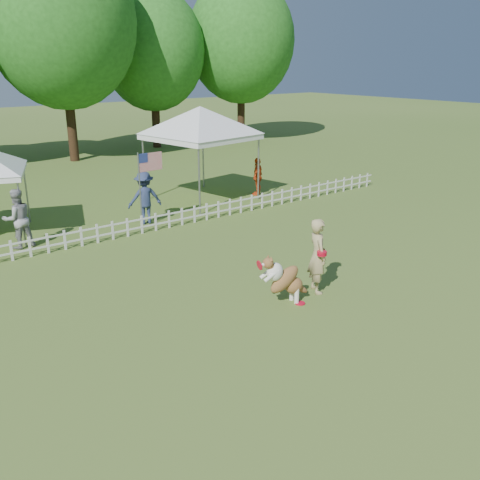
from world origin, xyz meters
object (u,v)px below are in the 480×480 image
(canopy_tent_right, at_px, (201,155))
(spectator_a, at_px, (18,219))
(flag_pole, at_px, (140,191))
(handler, at_px, (318,256))
(frisbee_on_turf, at_px, (300,303))
(spectator_c, at_px, (258,176))
(spectator_b, at_px, (145,198))
(dog, at_px, (285,279))

(canopy_tent_right, height_order, spectator_a, canopy_tent_right)
(flag_pole, bearing_deg, handler, -87.94)
(flag_pole, bearing_deg, frisbee_on_turf, -94.31)
(spectator_a, height_order, spectator_c, spectator_a)
(spectator_b, bearing_deg, frisbee_on_turf, 99.67)
(handler, xyz_separation_m, flag_pole, (-0.92, 7.07, 0.35))
(canopy_tent_right, relative_size, spectator_c, 2.31)
(flag_pole, height_order, spectator_c, flag_pole)
(spectator_a, bearing_deg, frisbee_on_turf, 114.68)
(canopy_tent_right, distance_m, flag_pole, 4.25)
(canopy_tent_right, height_order, spectator_b, canopy_tent_right)
(canopy_tent_right, xyz_separation_m, spectator_b, (-3.32, -1.52, -0.89))
(frisbee_on_turf, distance_m, canopy_tent_right, 10.15)
(handler, xyz_separation_m, spectator_b, (-0.53, 7.55, -0.02))
(handler, distance_m, canopy_tent_right, 9.53)
(frisbee_on_turf, distance_m, spectator_a, 8.80)
(canopy_tent_right, bearing_deg, flag_pole, -161.07)
(flag_pole, xyz_separation_m, spectator_b, (0.40, 0.47, -0.37))
(flag_pole, bearing_deg, canopy_tent_right, 22.90)
(dog, bearing_deg, canopy_tent_right, 78.71)
(dog, bearing_deg, spectator_b, 97.56)
(dog, xyz_separation_m, spectator_a, (-3.58, 7.64, 0.28))
(dog, bearing_deg, handler, 14.57)
(dog, height_order, flag_pole, flag_pole)
(spectator_c, bearing_deg, canopy_tent_right, -50.25)
(frisbee_on_turf, relative_size, flag_pole, 0.09)
(dog, relative_size, canopy_tent_right, 0.34)
(dog, height_order, frisbee_on_turf, dog)
(dog, distance_m, flag_pole, 7.16)
(handler, distance_m, spectator_a, 8.90)
(frisbee_on_turf, xyz_separation_m, canopy_tent_right, (3.58, 9.34, 1.76))
(canopy_tent_right, bearing_deg, frisbee_on_turf, -120.30)
(handler, bearing_deg, frisbee_on_turf, 133.21)
(handler, distance_m, spectator_b, 7.56)
(dog, distance_m, spectator_b, 7.62)
(canopy_tent_right, distance_m, spectator_b, 3.75)
(flag_pole, bearing_deg, spectator_b, 44.70)
(handler, relative_size, spectator_b, 1.02)
(spectator_c, bearing_deg, spectator_b, -24.49)
(spectator_b, bearing_deg, spectator_a, 11.01)
(handler, bearing_deg, flag_pole, 31.65)
(spectator_c, bearing_deg, dog, 21.22)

